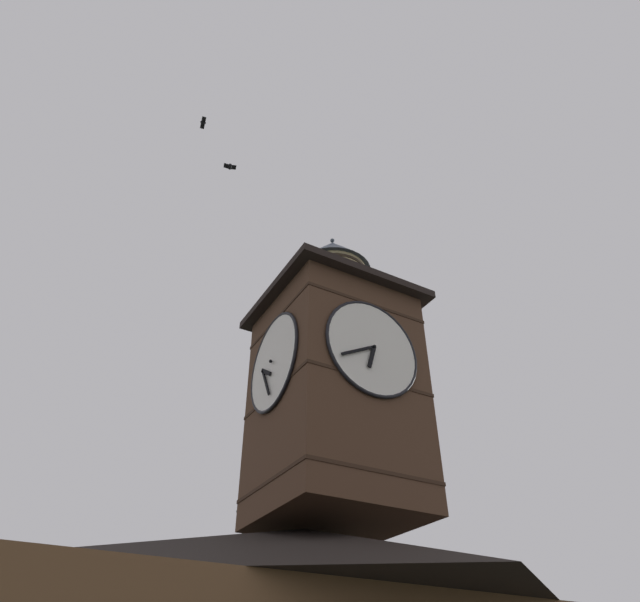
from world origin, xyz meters
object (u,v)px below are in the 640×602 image
(pine_tree_behind, at_px, (265,582))
(flying_bird_low, at_px, (203,122))
(clock_tower, at_px, (335,380))
(flying_bird_high, at_px, (230,167))
(moon, at_px, (212,592))

(pine_tree_behind, xyz_separation_m, flying_bird_low, (6.70, 7.42, 13.17))
(clock_tower, bearing_deg, pine_tree_behind, -99.48)
(pine_tree_behind, bearing_deg, flying_bird_high, 51.52)
(clock_tower, relative_size, flying_bird_high, 21.00)
(pine_tree_behind, distance_m, flying_bird_low, 16.53)
(pine_tree_behind, bearing_deg, flying_bird_low, 47.92)
(moon, bearing_deg, clock_tower, 74.91)
(clock_tower, xyz_separation_m, flying_bird_low, (5.54, 0.45, 8.60))
(pine_tree_behind, xyz_separation_m, moon, (-9.20, -31.45, 4.45))
(moon, bearing_deg, pine_tree_behind, 73.70)
(pine_tree_behind, bearing_deg, moon, -106.30)
(clock_tower, relative_size, flying_bird_low, 19.32)
(flying_bird_low, bearing_deg, pine_tree_behind, -132.08)
(flying_bird_high, bearing_deg, pine_tree_behind, -128.48)
(clock_tower, distance_m, flying_bird_low, 10.24)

